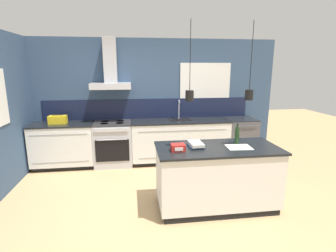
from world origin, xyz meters
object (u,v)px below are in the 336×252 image
object	(u,v)px
dishwasher	(239,139)
book_stack	(196,144)
oven_range	(113,144)
red_supply_box	(178,148)
yellow_toolbox	(58,120)
bottle_on_island	(237,135)

from	to	relation	value
dishwasher	book_stack	xyz separation A→B (m)	(-1.47, -1.89, 0.49)
oven_range	red_supply_box	world-z (taller)	red_supply_box
oven_range	book_stack	xyz separation A→B (m)	(1.29, -1.88, 0.49)
book_stack	yellow_toolbox	bearing A→B (deg)	141.21
yellow_toolbox	dishwasher	bearing A→B (deg)	-0.00
oven_range	dishwasher	size ratio (longest dim) A/B	1.00
book_stack	oven_range	bearing A→B (deg)	124.34
oven_range	bottle_on_island	bearing A→B (deg)	-43.18
oven_range	dishwasher	world-z (taller)	same
book_stack	bottle_on_island	bearing A→B (deg)	7.01
yellow_toolbox	red_supply_box	bearing A→B (deg)	-44.54
bottle_on_island	yellow_toolbox	distance (m)	3.49
oven_range	book_stack	size ratio (longest dim) A/B	3.02
dishwasher	yellow_toolbox	xyz separation A→B (m)	(-3.82, 0.00, 0.54)
bottle_on_island	red_supply_box	world-z (taller)	bottle_on_island
oven_range	book_stack	bearing A→B (deg)	-55.66
oven_range	bottle_on_island	distance (m)	2.70
bottle_on_island	dishwasher	bearing A→B (deg)	65.28
dishwasher	book_stack	distance (m)	2.44
yellow_toolbox	bottle_on_island	bearing A→B (deg)	-31.22
oven_range	yellow_toolbox	xyz separation A→B (m)	(-1.06, 0.00, 0.54)
red_supply_box	yellow_toolbox	bearing A→B (deg)	135.46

